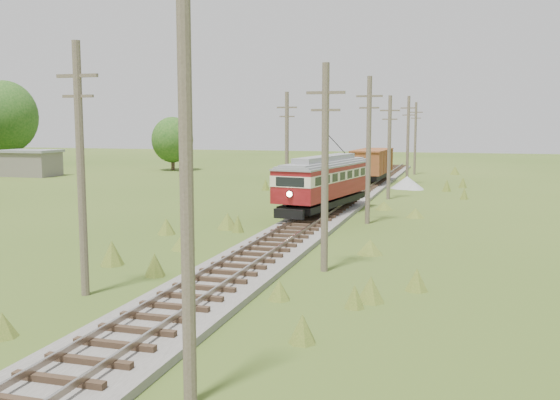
% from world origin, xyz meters
% --- Properties ---
extents(railbed_main, '(3.60, 96.00, 0.57)m').
position_xyz_m(railbed_main, '(0.00, 34.00, 0.19)').
color(railbed_main, '#605B54').
rests_on(railbed_main, ground).
extents(streetcar, '(4.48, 11.61, 5.25)m').
position_xyz_m(streetcar, '(-0.00, 33.44, 2.48)').
color(streetcar, black).
rests_on(streetcar, ground).
extents(gondola, '(3.27, 9.15, 3.01)m').
position_xyz_m(gondola, '(0.00, 55.92, 2.19)').
color(gondola, black).
rests_on(gondola, ground).
extents(gravel_pile, '(3.22, 3.42, 1.17)m').
position_xyz_m(gravel_pile, '(3.87, 52.96, 0.55)').
color(gravel_pile, gray).
rests_on(gravel_pile, ground).
extents(utility_pole_r_1, '(0.30, 0.30, 8.80)m').
position_xyz_m(utility_pole_r_1, '(3.10, 5.00, 4.40)').
color(utility_pole_r_1, brown).
rests_on(utility_pole_r_1, ground).
extents(utility_pole_r_2, '(1.60, 0.30, 8.60)m').
position_xyz_m(utility_pole_r_2, '(3.30, 18.00, 4.42)').
color(utility_pole_r_2, brown).
rests_on(utility_pole_r_2, ground).
extents(utility_pole_r_3, '(1.60, 0.30, 9.00)m').
position_xyz_m(utility_pole_r_3, '(3.20, 31.00, 4.63)').
color(utility_pole_r_3, brown).
rests_on(utility_pole_r_3, ground).
extents(utility_pole_r_4, '(1.60, 0.30, 8.40)m').
position_xyz_m(utility_pole_r_4, '(3.00, 44.00, 4.32)').
color(utility_pole_r_4, brown).
rests_on(utility_pole_r_4, ground).
extents(utility_pole_r_5, '(1.60, 0.30, 8.90)m').
position_xyz_m(utility_pole_r_5, '(3.40, 57.00, 4.58)').
color(utility_pole_r_5, brown).
rests_on(utility_pole_r_5, ground).
extents(utility_pole_r_6, '(1.60, 0.30, 8.70)m').
position_xyz_m(utility_pole_r_6, '(3.20, 70.00, 4.47)').
color(utility_pole_r_6, brown).
rests_on(utility_pole_r_6, ground).
extents(utility_pole_l_a, '(1.60, 0.30, 9.00)m').
position_xyz_m(utility_pole_l_a, '(-4.20, 12.00, 4.63)').
color(utility_pole_l_a, brown).
rests_on(utility_pole_l_a, ground).
extents(utility_pole_l_b, '(1.60, 0.30, 8.60)m').
position_xyz_m(utility_pole_l_b, '(-4.50, 40.00, 4.42)').
color(utility_pole_l_b, brown).
rests_on(utility_pole_l_b, ground).
extents(tree_left_5, '(9.66, 9.66, 12.44)m').
position_xyz_m(tree_left_5, '(-56.00, 70.00, 7.12)').
color(tree_left_5, '#38281C').
rests_on(tree_left_5, ground).
extents(tree_mid_a, '(5.46, 5.46, 7.03)m').
position_xyz_m(tree_mid_a, '(-28.00, 68.00, 4.02)').
color(tree_mid_a, '#38281C').
rests_on(tree_mid_a, ground).
extents(shed, '(6.40, 4.40, 3.10)m').
position_xyz_m(shed, '(-40.00, 55.00, 1.57)').
color(shed, slate).
rests_on(shed, ground).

